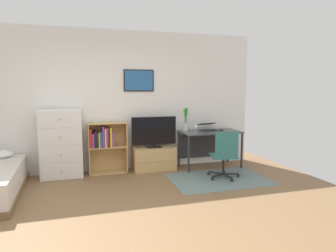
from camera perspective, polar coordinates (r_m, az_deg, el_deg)
ground_plane at (r=3.78m, az=-8.63°, el=-17.80°), size 7.20×7.20×0.00m
wall_back_with_posters at (r=5.85m, az=-12.18°, el=4.67°), size 6.12×0.09×2.70m
area_rug at (r=5.42m, az=9.63°, el=-9.96°), size 1.70×1.20×0.01m
dresser at (r=5.65m, az=-19.77°, el=-3.20°), size 0.72×0.46×1.23m
bookshelf at (r=5.73m, az=-11.96°, el=-3.25°), size 0.71×0.30×0.96m
tv_stand at (r=5.90m, az=-2.71°, el=-6.23°), size 0.83×0.41×0.45m
television at (r=5.78m, az=-2.69°, el=-1.18°), size 0.88×0.16×0.60m
desk at (r=6.16m, az=7.73°, el=-2.07°), size 1.19×0.63×0.74m
office_chair at (r=5.34m, az=10.83°, el=-5.23°), size 0.58×0.57×0.86m
laptop at (r=6.14m, az=7.67°, el=-0.28°), size 0.41×0.43×0.16m
computer_mouse at (r=6.15m, az=10.28°, el=-0.76°), size 0.06×0.10×0.03m
bamboo_vase at (r=6.04m, az=3.42°, el=1.32°), size 0.09×0.10×0.47m
wine_glass at (r=5.84m, az=5.35°, el=0.09°), size 0.07×0.07×0.18m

